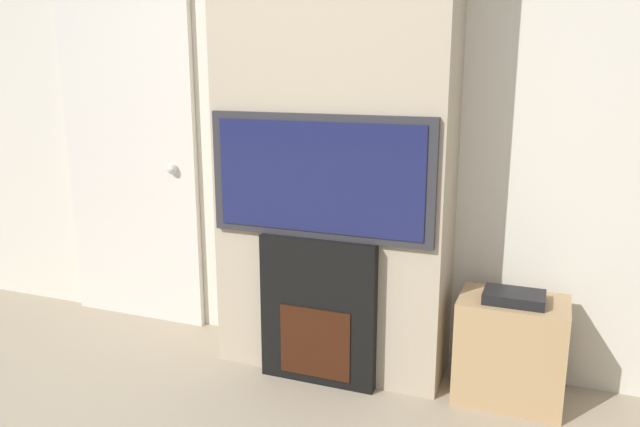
# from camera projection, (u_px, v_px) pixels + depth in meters

# --- Properties ---
(wall_back) EXTENTS (6.00, 0.06, 2.70)m
(wall_back) POSITION_uv_depth(u_px,v_px,m) (349.00, 112.00, 3.33)
(wall_back) COLOR silver
(wall_back) RESTS_ON ground_plane
(chimney_breast) EXTENTS (1.20, 0.39, 2.70)m
(chimney_breast) POSITION_uv_depth(u_px,v_px,m) (334.00, 115.00, 3.12)
(chimney_breast) COLOR tan
(chimney_breast) RESTS_ON ground_plane
(fireplace) EXTENTS (0.60, 0.15, 0.76)m
(fireplace) POSITION_uv_depth(u_px,v_px,m) (320.00, 310.00, 3.17)
(fireplace) COLOR black
(fireplace) RESTS_ON ground_plane
(television) EXTENTS (1.14, 0.07, 0.61)m
(television) POSITION_uv_depth(u_px,v_px,m) (320.00, 177.00, 3.01)
(television) COLOR #2D2D33
(television) RESTS_ON fireplace
(media_stand) EXTENTS (0.50, 0.34, 0.57)m
(media_stand) POSITION_uv_depth(u_px,v_px,m) (511.00, 348.00, 3.00)
(media_stand) COLOR tan
(media_stand) RESTS_ON ground_plane
(entry_door) EXTENTS (0.94, 0.09, 2.06)m
(entry_door) POSITION_uv_depth(u_px,v_px,m) (130.00, 158.00, 3.84)
(entry_door) COLOR silver
(entry_door) RESTS_ON ground_plane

